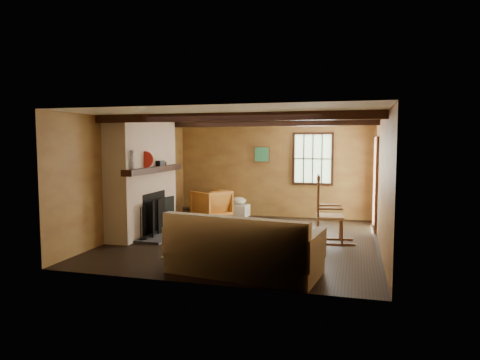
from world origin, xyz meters
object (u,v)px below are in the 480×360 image
(rocking_chair, at_px, (327,214))
(laundry_basket, at_px, (239,210))
(fireplace, at_px, (144,181))
(armchair, at_px, (211,204))
(sofa, at_px, (243,252))

(rocking_chair, height_order, laundry_basket, rocking_chair)
(fireplace, relative_size, rocking_chair, 1.86)
(rocking_chair, distance_m, armchair, 3.46)
(sofa, bearing_deg, rocking_chair, 74.21)
(fireplace, height_order, laundry_basket, fireplace)
(sofa, bearing_deg, fireplace, 149.86)
(rocking_chair, bearing_deg, fireplace, 86.47)
(fireplace, distance_m, armchair, 2.24)
(sofa, bearing_deg, laundry_basket, 114.46)
(rocking_chair, xyz_separation_m, sofa, (-1.04, -2.33, -0.23))
(fireplace, relative_size, sofa, 1.03)
(sofa, height_order, laundry_basket, sofa)
(fireplace, xyz_separation_m, rocking_chair, (3.76, 0.17, -0.56))
(sofa, relative_size, armchair, 2.89)
(rocking_chair, relative_size, armchair, 1.61)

